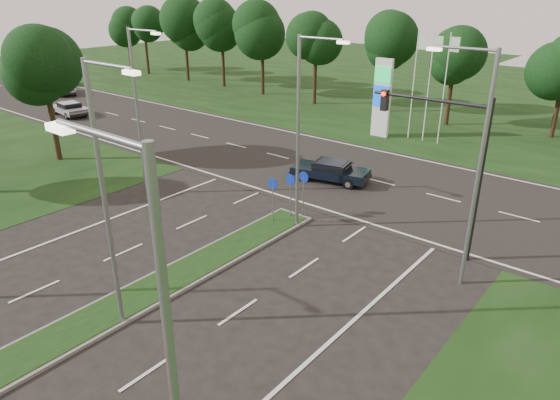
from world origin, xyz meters
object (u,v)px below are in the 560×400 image
Objects in this scene: navy_sedan at (331,170)px; far_car_a at (69,109)px; far_car_d at (24,73)px; far_car_b at (65,88)px; far_car_c at (61,79)px.

navy_sedan is 28.06m from far_car_a.
far_car_d is at bearing 80.57° from far_car_a.
far_car_c reaches higher than far_car_b.
far_car_b is 6.66m from far_car_c.
navy_sedan is 1.03× the size of far_car_b.
navy_sedan reaches higher than far_car_a.
far_car_d is (-13.95, 2.12, 0.03)m from far_car_b.
far_car_b is 1.01× the size of far_car_c.
far_car_a is 0.96× the size of far_car_c.
far_car_a is 24.68m from far_car_d.
navy_sedan is at bearing -80.77° from far_car_a.
navy_sedan is at bearing -72.58° from far_car_b.
far_car_b is at bearing 71.01° from navy_sedan.
far_car_b is (-9.70, 4.94, 0.01)m from far_car_a.
far_car_b is at bearing 70.21° from far_car_a.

